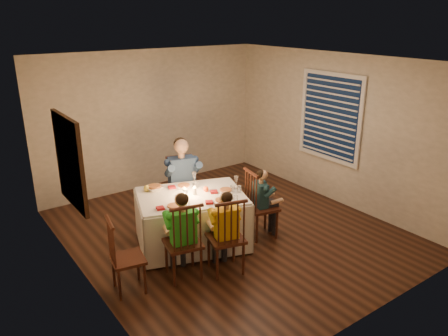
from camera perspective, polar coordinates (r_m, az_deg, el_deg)
ground at (r=6.85m, az=0.87°, el=-8.28°), size 5.00×5.00×0.00m
wall_left at (r=5.39m, az=-18.66°, el=-2.14°), size 0.02×5.00×2.60m
wall_right at (r=7.85m, az=14.28°, el=4.95°), size 0.02×5.00×2.60m
wall_back at (r=8.42m, az=-9.33°, el=6.26°), size 4.50×0.02×2.60m
ceiling at (r=6.09m, az=0.99°, el=13.91°), size 5.00×5.00×0.00m
dining_table at (r=6.27m, az=-4.27°, el=-5.41°), size 1.78×1.52×0.76m
chair_adult at (r=7.22m, az=-5.27°, el=-6.83°), size 0.53×0.51×1.07m
chair_near_left at (r=5.82m, az=-5.22°, el=-13.86°), size 0.52×0.50×1.07m
chair_near_right at (r=5.91m, az=0.23°, el=-13.20°), size 0.53×0.52×1.07m
chair_end at (r=6.76m, az=4.82°, el=-8.75°), size 0.50×0.52×1.07m
chair_extra at (r=5.68m, az=-12.13°, el=-15.25°), size 0.45×0.46×0.97m
adult at (r=7.22m, az=-5.27°, el=-6.83°), size 0.64×0.61×1.39m
child_green at (r=5.82m, az=-5.22°, el=-13.86°), size 0.48×0.46×1.17m
child_yellow at (r=5.91m, az=0.23°, el=-13.20°), size 0.47×0.44×1.13m
child_teal at (r=6.76m, az=4.82°, el=-8.75°), size 0.39×0.41×1.06m
setting_adult at (r=6.46m, az=-5.25°, el=-2.38°), size 0.33×0.33×0.02m
setting_green at (r=5.80m, az=-6.56°, el=-5.06°), size 0.33×0.33×0.02m
setting_yellow at (r=5.94m, az=-0.27°, el=-4.33°), size 0.33×0.33×0.02m
setting_teal at (r=6.27m, az=0.26°, el=-2.99°), size 0.33×0.33×0.02m
candle_left at (r=6.14m, az=-5.18°, el=-3.18°), size 0.06×0.06×0.10m
candle_right at (r=6.17m, az=-3.86°, el=-3.04°), size 0.06×0.06×0.10m
squash at (r=6.36m, az=-10.07°, el=-2.63°), size 0.09×0.09×0.09m
orange_fruit at (r=6.25m, az=-2.38°, el=-2.77°), size 0.08×0.08×0.08m
serving_bowl at (r=6.39m, az=-9.08°, el=-2.62°), size 0.24×0.24×0.06m
wall_mirror at (r=5.61m, az=-19.51°, el=0.76°), size 0.06×0.95×1.15m
window_blinds at (r=7.84m, az=13.63°, el=6.48°), size 0.07×1.34×1.54m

